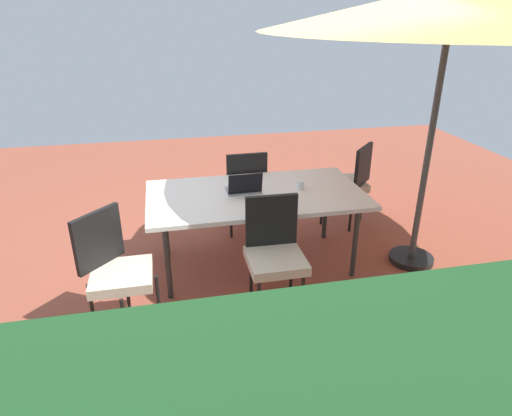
# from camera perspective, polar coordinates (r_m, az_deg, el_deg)

# --- Properties ---
(ground_plane) EXTENTS (10.00, 10.00, 0.02)m
(ground_plane) POSITION_cam_1_polar(r_m,az_deg,el_deg) (4.57, -0.00, -7.25)
(ground_plane) COLOR #9E4C38
(dining_table) EXTENTS (2.03, 1.10, 0.78)m
(dining_table) POSITION_cam_1_polar(r_m,az_deg,el_deg) (4.23, -0.00, 1.31)
(dining_table) COLOR white
(dining_table) RESTS_ON ground_plane
(patio_umbrella) EXTENTS (3.19, 3.19, 2.56)m
(patio_umbrella) POSITION_cam_1_polar(r_m,az_deg,el_deg) (4.26, 23.76, 22.27)
(patio_umbrella) COLOR #4C4C4C
(patio_umbrella) RESTS_ON ground_plane
(chair_southwest) EXTENTS (0.59, 0.59, 0.98)m
(chair_southwest) POSITION_cam_1_polar(r_m,az_deg,el_deg) (5.28, 11.83, 3.52)
(chair_southwest) COLOR beige
(chair_southwest) RESTS_ON ground_plane
(chair_northeast) EXTENTS (0.59, 0.59, 0.98)m
(chair_northeast) POSITION_cam_1_polar(r_m,az_deg,el_deg) (3.63, -17.57, -7.17)
(chair_northeast) COLOR beige
(chair_northeast) RESTS_ON ground_plane
(chair_north) EXTENTS (0.46, 0.47, 0.98)m
(chair_north) POSITION_cam_1_polar(r_m,az_deg,el_deg) (3.69, 2.43, -5.40)
(chair_north) COLOR beige
(chair_north) RESTS_ON ground_plane
(chair_south) EXTENTS (0.46, 0.46, 0.98)m
(chair_south) POSITION_cam_1_polar(r_m,az_deg,el_deg) (4.97, -1.48, 2.73)
(chair_south) COLOR beige
(chair_south) RESTS_ON ground_plane
(laptop) EXTENTS (0.33, 0.25, 0.21)m
(laptop) POSITION_cam_1_polar(r_m,az_deg,el_deg) (4.21, -1.56, 2.59)
(laptop) COLOR gray
(laptop) RESTS_ON dining_table
(cup) EXTENTS (0.07, 0.07, 0.08)m
(cup) POSITION_cam_1_polar(r_m,az_deg,el_deg) (4.30, 5.69, 2.89)
(cup) COLOR white
(cup) RESTS_ON dining_table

